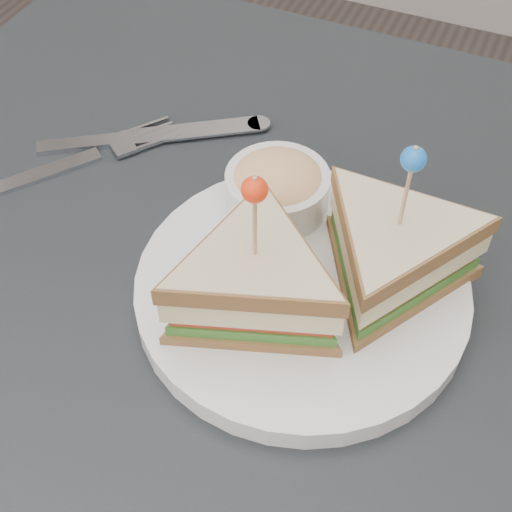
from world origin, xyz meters
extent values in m
cube|color=black|center=(0.00, 0.00, 0.73)|extent=(0.80, 0.80, 0.03)
cylinder|color=black|center=(-0.35, 0.35, 0.36)|extent=(0.04, 0.04, 0.72)
cylinder|color=white|center=(0.04, 0.03, 0.76)|extent=(0.29, 0.29, 0.01)
cylinder|color=white|center=(0.04, 0.03, 0.77)|extent=(0.29, 0.29, 0.00)
cylinder|color=tan|center=(0.02, -0.01, 0.86)|extent=(0.00, 0.00, 0.08)
sphere|color=red|center=(0.02, -0.01, 0.89)|extent=(0.02, 0.02, 0.02)
cylinder|color=tan|center=(0.10, 0.05, 0.86)|extent=(0.00, 0.00, 0.08)
sphere|color=blue|center=(0.10, 0.05, 0.89)|extent=(0.02, 0.02, 0.02)
cylinder|color=white|center=(-0.01, 0.09, 0.78)|extent=(0.10, 0.10, 0.04)
ellipsoid|color=#E0B772|center=(-0.01, 0.09, 0.80)|extent=(0.09, 0.09, 0.03)
cube|color=silver|center=(-0.23, 0.05, 0.75)|extent=(0.10, 0.12, 0.00)
cube|color=silver|center=(-0.17, 0.12, 0.75)|extent=(0.04, 0.03, 0.00)
cube|color=silver|center=(-0.20, 0.11, 0.75)|extent=(0.09, 0.07, 0.01)
cube|color=silver|center=(-0.12, 0.17, 0.75)|extent=(0.11, 0.08, 0.00)
cylinder|color=silver|center=(-0.07, 0.20, 0.75)|extent=(0.03, 0.03, 0.00)
camera|label=1|loc=(0.14, -0.29, 1.18)|focal=50.00mm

